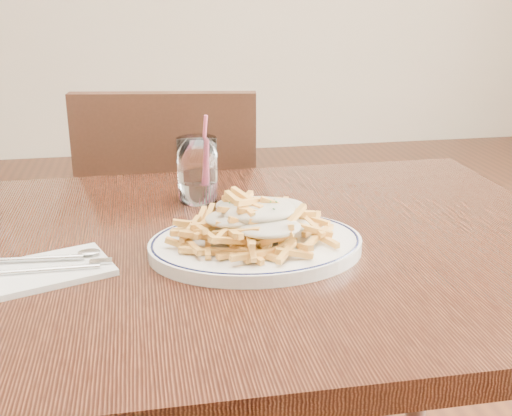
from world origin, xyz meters
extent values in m
cube|color=black|center=(0.00, 0.00, 0.73)|extent=(1.20, 0.80, 0.04)
cylinder|color=black|center=(0.55, 0.35, 0.35)|extent=(0.05, 0.05, 0.71)
cube|color=black|center=(-0.02, 0.70, 0.43)|extent=(0.47, 0.47, 0.04)
cube|color=black|center=(-0.04, 0.52, 0.67)|extent=(0.42, 0.10, 0.46)
cylinder|color=black|center=(0.19, 0.85, 0.20)|extent=(0.04, 0.04, 0.41)
cylinder|color=black|center=(-0.16, 0.91, 0.20)|extent=(0.04, 0.04, 0.41)
cylinder|color=black|center=(0.13, 0.50, 0.20)|extent=(0.04, 0.04, 0.41)
cylinder|color=black|center=(-0.22, 0.55, 0.20)|extent=(0.04, 0.04, 0.41)
torus|color=black|center=(0.06, -0.05, 0.77)|extent=(0.34, 0.34, 0.01)
ellipsoid|color=beige|center=(0.06, -0.05, 0.82)|extent=(0.20, 0.18, 0.03)
cube|color=silver|center=(-0.24, -0.07, 0.75)|extent=(0.20, 0.17, 0.01)
cylinder|color=white|center=(0.00, 0.21, 0.81)|extent=(0.07, 0.07, 0.12)
cylinder|color=white|center=(0.00, 0.21, 0.77)|extent=(0.07, 0.07, 0.04)
cylinder|color=#DC5376|center=(0.01, 0.21, 0.83)|extent=(0.02, 0.04, 0.16)
camera|label=1|loc=(-0.10, -0.92, 1.13)|focal=45.00mm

